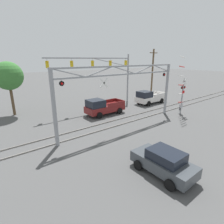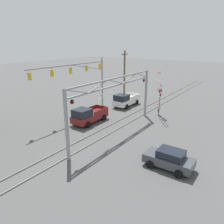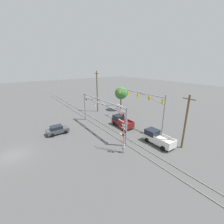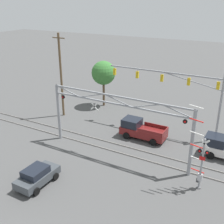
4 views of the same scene
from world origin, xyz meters
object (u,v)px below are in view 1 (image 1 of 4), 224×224
at_px(crossing_signal_mast, 182,96).
at_px(background_tree_beyond_span, 8,76).
at_px(pickup_truck_lead, 103,107).
at_px(utility_pole_right, 152,74).
at_px(crossing_gantry, 124,87).
at_px(sedan_waiting, 164,162).
at_px(pickup_truck_following, 149,97).
at_px(traffic_signal_span, 109,69).

height_order(crossing_signal_mast, background_tree_beyond_span, crossing_signal_mast).
distance_m(pickup_truck_lead, utility_pole_right, 12.53).
relative_size(crossing_gantry, sedan_waiting, 3.78).
relative_size(crossing_signal_mast, sedan_waiting, 1.83).
height_order(utility_pole_right, background_tree_beyond_span, utility_pole_right).
distance_m(pickup_truck_following, utility_pole_right, 4.93).
distance_m(sedan_waiting, background_tree_beyond_span, 19.58).
bearing_deg(crossing_signal_mast, pickup_truck_lead, 142.41).
distance_m(crossing_signal_mast, background_tree_beyond_span, 20.81).
bearing_deg(utility_pole_right, traffic_signal_span, 172.07).
height_order(traffic_signal_span, background_tree_beyond_span, traffic_signal_span).
bearing_deg(pickup_truck_lead, traffic_signal_span, 44.10).
bearing_deg(background_tree_beyond_span, pickup_truck_following, -20.43).
bearing_deg(crossing_gantry, background_tree_beyond_span, 126.27).
bearing_deg(pickup_truck_following, background_tree_beyond_span, 159.57).
height_order(crossing_signal_mast, pickup_truck_lead, crossing_signal_mast).
bearing_deg(pickup_truck_following, pickup_truck_lead, -178.88).
height_order(crossing_gantry, sedan_waiting, crossing_gantry).
height_order(crossing_signal_mast, sedan_waiting, crossing_signal_mast).
relative_size(crossing_gantry, crossing_signal_mast, 2.06).
xyz_separation_m(pickup_truck_following, sedan_waiting, (-12.84, -12.03, -0.19)).
xyz_separation_m(traffic_signal_span, pickup_truck_following, (5.31, -3.28, -4.32)).
height_order(pickup_truck_lead, sedan_waiting, pickup_truck_lead).
bearing_deg(pickup_truck_lead, utility_pole_right, 10.93).
relative_size(crossing_gantry, background_tree_beyond_span, 2.25).
relative_size(traffic_signal_span, sedan_waiting, 3.43).
xyz_separation_m(crossing_gantry, background_tree_beyond_span, (-8.18, 11.14, 0.75)).
xyz_separation_m(pickup_truck_lead, sedan_waiting, (-3.97, -11.85, -0.19)).
xyz_separation_m(pickup_truck_lead, background_tree_beyond_span, (-8.73, 6.73, 3.77)).
bearing_deg(pickup_truck_lead, sedan_waiting, -108.53).
bearing_deg(traffic_signal_span, pickup_truck_following, -31.68).
distance_m(crossing_signal_mast, pickup_truck_following, 6.34).
distance_m(pickup_truck_lead, pickup_truck_following, 8.87).
distance_m(utility_pole_right, background_tree_beyond_span, 21.08).
bearing_deg(crossing_signal_mast, background_tree_beyond_span, 142.39).
bearing_deg(sedan_waiting, traffic_signal_span, 63.79).
distance_m(traffic_signal_span, background_tree_beyond_span, 12.73).
xyz_separation_m(crossing_signal_mast, pickup_truck_following, (1.22, 6.06, -1.41)).
height_order(crossing_signal_mast, traffic_signal_span, traffic_signal_span).
relative_size(crossing_signal_mast, pickup_truck_lead, 1.41).
height_order(pickup_truck_following, sedan_waiting, pickup_truck_following).
bearing_deg(pickup_truck_following, traffic_signal_span, 148.32).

